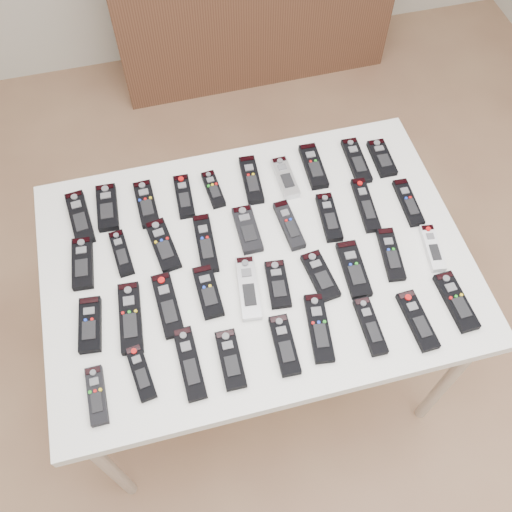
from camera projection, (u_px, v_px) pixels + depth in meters
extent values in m
plane|color=#8B5F46|center=(269.00, 362.00, 2.34)|extent=(4.00, 4.00, 0.00)
cube|color=white|center=(256.00, 263.00, 1.70)|extent=(1.25, 0.88, 0.04)
cylinder|color=beige|center=(110.00, 468.00, 1.77)|extent=(0.04, 0.04, 0.74)
cylinder|color=beige|center=(447.00, 381.00, 1.91)|extent=(0.04, 0.04, 0.74)
cylinder|color=beige|center=(87.00, 264.00, 2.15)|extent=(0.04, 0.04, 0.74)
cylinder|color=beige|center=(368.00, 205.00, 2.30)|extent=(0.04, 0.04, 0.74)
cube|color=#462B1C|center=(252.00, 8.00, 2.98)|extent=(1.44, 0.40, 0.72)
cube|color=black|center=(80.00, 218.00, 1.75)|extent=(0.08, 0.20, 0.02)
cube|color=black|center=(107.00, 208.00, 1.77)|extent=(0.07, 0.17, 0.02)
cube|color=black|center=(146.00, 204.00, 1.78)|extent=(0.06, 0.17, 0.02)
cube|color=black|center=(184.00, 196.00, 1.79)|extent=(0.06, 0.16, 0.02)
cube|color=black|center=(213.00, 189.00, 1.81)|extent=(0.05, 0.14, 0.02)
cube|color=black|center=(251.00, 180.00, 1.83)|extent=(0.06, 0.19, 0.02)
cube|color=#B7B7BC|center=(285.00, 178.00, 1.83)|extent=(0.05, 0.16, 0.02)
cube|color=black|center=(313.00, 166.00, 1.86)|extent=(0.06, 0.18, 0.02)
cube|color=black|center=(356.00, 161.00, 1.87)|extent=(0.06, 0.18, 0.02)
cube|color=black|center=(382.00, 158.00, 1.88)|extent=(0.06, 0.15, 0.02)
cube|color=black|center=(83.00, 263.00, 1.66)|extent=(0.07, 0.17, 0.02)
cube|color=black|center=(121.00, 253.00, 1.68)|extent=(0.06, 0.16, 0.02)
cube|color=black|center=(163.00, 245.00, 1.70)|extent=(0.08, 0.19, 0.02)
cube|color=black|center=(206.00, 243.00, 1.70)|extent=(0.06, 0.20, 0.02)
cube|color=black|center=(247.00, 229.00, 1.73)|extent=(0.06, 0.16, 0.02)
cube|color=black|center=(289.00, 225.00, 1.73)|extent=(0.06, 0.18, 0.02)
cube|color=black|center=(329.00, 217.00, 1.75)|extent=(0.06, 0.17, 0.02)
cube|color=black|center=(365.00, 205.00, 1.78)|extent=(0.06, 0.20, 0.02)
cube|color=black|center=(408.00, 202.00, 1.78)|extent=(0.05, 0.18, 0.02)
cube|color=black|center=(90.00, 325.00, 1.56)|extent=(0.08, 0.17, 0.02)
cube|color=black|center=(130.00, 318.00, 1.57)|extent=(0.07, 0.22, 0.02)
cube|color=black|center=(168.00, 305.00, 1.59)|extent=(0.07, 0.20, 0.02)
cube|color=black|center=(208.00, 292.00, 1.61)|extent=(0.06, 0.16, 0.02)
cube|color=#B7B7BC|center=(248.00, 288.00, 1.62)|extent=(0.08, 0.20, 0.02)
cube|color=black|center=(278.00, 284.00, 1.63)|extent=(0.07, 0.15, 0.02)
cube|color=black|center=(320.00, 276.00, 1.64)|extent=(0.08, 0.16, 0.02)
cube|color=black|center=(354.00, 269.00, 1.65)|extent=(0.07, 0.19, 0.02)
cube|color=black|center=(391.00, 254.00, 1.68)|extent=(0.07, 0.18, 0.02)
cube|color=silver|center=(432.00, 248.00, 1.69)|extent=(0.06, 0.16, 0.02)
cube|color=black|center=(97.00, 396.00, 1.46)|extent=(0.05, 0.15, 0.02)
cube|color=black|center=(141.00, 373.00, 1.49)|extent=(0.06, 0.16, 0.02)
cube|color=black|center=(190.00, 363.00, 1.50)|extent=(0.06, 0.20, 0.02)
cube|color=black|center=(231.00, 359.00, 1.51)|extent=(0.06, 0.16, 0.02)
cube|color=black|center=(284.00, 345.00, 1.53)|extent=(0.06, 0.17, 0.02)
cube|color=black|center=(319.00, 328.00, 1.56)|extent=(0.08, 0.21, 0.02)
cube|color=black|center=(370.00, 326.00, 1.56)|extent=(0.05, 0.17, 0.02)
cube|color=black|center=(417.00, 321.00, 1.57)|extent=(0.06, 0.18, 0.02)
cube|color=black|center=(456.00, 302.00, 1.60)|extent=(0.06, 0.18, 0.02)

